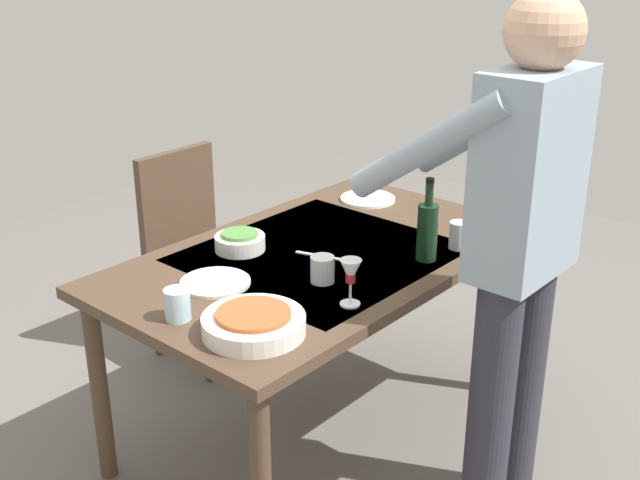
# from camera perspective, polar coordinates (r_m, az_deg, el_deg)

# --- Properties ---
(ground_plane) EXTENTS (6.00, 6.00, 0.00)m
(ground_plane) POSITION_cam_1_polar(r_m,az_deg,el_deg) (3.20, 0.00, -13.31)
(ground_plane) COLOR #66605B
(dining_table) EXTENTS (1.54, 0.92, 0.75)m
(dining_table) POSITION_cam_1_polar(r_m,az_deg,el_deg) (2.86, 0.00, -2.29)
(dining_table) COLOR #4C3828
(dining_table) RESTS_ON ground_plane
(chair_near) EXTENTS (0.40, 0.40, 0.91)m
(chair_near) POSITION_cam_1_polar(r_m,az_deg,el_deg) (3.56, -8.98, -0.04)
(chair_near) COLOR #352114
(chair_near) RESTS_ON ground_plane
(person_server) EXTENTS (0.42, 0.61, 1.69)m
(person_server) POSITION_cam_1_polar(r_m,az_deg,el_deg) (2.42, 13.84, -0.27)
(person_server) COLOR #2D2D38
(person_server) RESTS_ON ground_plane
(wine_bottle) EXTENTS (0.07, 0.07, 0.30)m
(wine_bottle) POSITION_cam_1_polar(r_m,az_deg,el_deg) (2.77, 7.67, 0.73)
(wine_bottle) COLOR black
(wine_bottle) RESTS_ON dining_table
(wine_glass_left) EXTENTS (0.07, 0.07, 0.15)m
(wine_glass_left) POSITION_cam_1_polar(r_m,az_deg,el_deg) (3.14, 12.63, 2.91)
(wine_glass_left) COLOR white
(wine_glass_left) RESTS_ON dining_table
(wine_glass_right) EXTENTS (0.07, 0.07, 0.15)m
(wine_glass_right) POSITION_cam_1_polar(r_m,az_deg,el_deg) (2.42, 2.20, -2.44)
(wine_glass_right) COLOR white
(wine_glass_right) RESTS_ON dining_table
(water_cup_near_left) EXTENTS (0.07, 0.07, 0.10)m
(water_cup_near_left) POSITION_cam_1_polar(r_m,az_deg,el_deg) (2.90, 9.87, 0.34)
(water_cup_near_left) COLOR silver
(water_cup_near_left) RESTS_ON dining_table
(water_cup_near_right) EXTENTS (0.08, 0.08, 0.10)m
(water_cup_near_right) POSITION_cam_1_polar(r_m,az_deg,el_deg) (2.40, -10.14, -4.54)
(water_cup_near_right) COLOR silver
(water_cup_near_right) RESTS_ON dining_table
(water_cup_far_left) EXTENTS (0.08, 0.08, 0.09)m
(water_cup_far_left) POSITION_cam_1_polar(r_m,az_deg,el_deg) (2.60, 0.18, -2.10)
(water_cup_far_left) COLOR silver
(water_cup_far_left) RESTS_ON dining_table
(serving_bowl_pasta) EXTENTS (0.30, 0.30, 0.07)m
(serving_bowl_pasta) POSITION_cam_1_polar(r_m,az_deg,el_deg) (2.30, -4.75, -5.92)
(serving_bowl_pasta) COLOR white
(serving_bowl_pasta) RESTS_ON dining_table
(side_bowl_salad) EXTENTS (0.18, 0.18, 0.07)m
(side_bowl_salad) POSITION_cam_1_polar(r_m,az_deg,el_deg) (2.86, -5.73, -0.09)
(side_bowl_salad) COLOR white
(side_bowl_salad) RESTS_ON dining_table
(dinner_plate_near) EXTENTS (0.23, 0.23, 0.01)m
(dinner_plate_near) POSITION_cam_1_polar(r_m,az_deg,el_deg) (2.62, -7.48, -3.02)
(dinner_plate_near) COLOR white
(dinner_plate_near) RESTS_ON dining_table
(dinner_plate_far) EXTENTS (0.23, 0.23, 0.01)m
(dinner_plate_far) POSITION_cam_1_polar(r_m,az_deg,el_deg) (3.36, 3.43, 2.95)
(dinner_plate_far) COLOR white
(dinner_plate_far) RESTS_ON dining_table
(table_fork) EXTENTS (0.07, 0.18, 0.00)m
(table_fork) POSITION_cam_1_polar(r_m,az_deg,el_deg) (2.80, -0.05, -1.14)
(table_fork) COLOR silver
(table_fork) RESTS_ON dining_table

